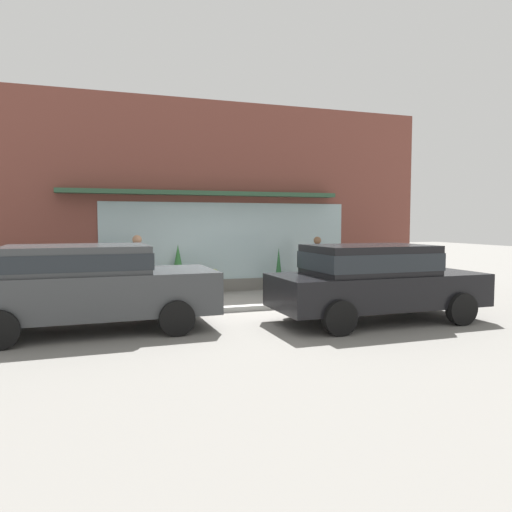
{
  "coord_description": "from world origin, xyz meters",
  "views": [
    {
      "loc": [
        -3.15,
        -10.78,
        2.04
      ],
      "look_at": [
        0.95,
        1.2,
        1.15
      ],
      "focal_mm": 34.36,
      "sensor_mm": 36.0,
      "label": 1
    }
  ],
  "objects_px": {
    "potted_plant_window_right": "(99,284)",
    "potted_plant_trailing_edge": "(14,290)",
    "parked_car_dark_gray": "(86,282)",
    "fire_hydrant": "(157,288)",
    "potted_plant_low_front": "(178,271)",
    "pedestrian_with_handbag": "(137,264)",
    "pedestrian_passerby": "(317,260)",
    "potted_plant_window_left": "(213,280)",
    "parked_car_black": "(374,278)",
    "potted_plant_window_center": "(279,270)",
    "potted_plant_corner_tall": "(344,269)"
  },
  "relations": [
    {
      "from": "potted_plant_corner_tall",
      "to": "potted_plant_trailing_edge",
      "type": "bearing_deg",
      "value": -179.59
    },
    {
      "from": "potted_plant_low_front",
      "to": "potted_plant_window_left",
      "type": "relative_size",
      "value": 1.92
    },
    {
      "from": "fire_hydrant",
      "to": "potted_plant_window_right",
      "type": "distance_m",
      "value": 2.33
    },
    {
      "from": "potted_plant_corner_tall",
      "to": "potted_plant_window_left",
      "type": "bearing_deg",
      "value": -179.95
    },
    {
      "from": "parked_car_dark_gray",
      "to": "potted_plant_window_left",
      "type": "xyz_separation_m",
      "value": [
        3.3,
        3.58,
        -0.5
      ]
    },
    {
      "from": "potted_plant_window_right",
      "to": "potted_plant_window_center",
      "type": "relative_size",
      "value": 0.56
    },
    {
      "from": "parked_car_black",
      "to": "potted_plant_low_front",
      "type": "bearing_deg",
      "value": 122.52
    },
    {
      "from": "pedestrian_passerby",
      "to": "potted_plant_low_front",
      "type": "distance_m",
      "value": 3.94
    },
    {
      "from": "pedestrian_passerby",
      "to": "potted_plant_trailing_edge",
      "type": "bearing_deg",
      "value": -50.81
    },
    {
      "from": "parked_car_dark_gray",
      "to": "potted_plant_trailing_edge",
      "type": "distance_m",
      "value": 3.95
    },
    {
      "from": "potted_plant_window_center",
      "to": "potted_plant_trailing_edge",
      "type": "distance_m",
      "value": 6.98
    },
    {
      "from": "parked_car_dark_gray",
      "to": "potted_plant_window_center",
      "type": "distance_m",
      "value": 6.42
    },
    {
      "from": "potted_plant_low_front",
      "to": "potted_plant_window_right",
      "type": "distance_m",
      "value": 2.12
    },
    {
      "from": "parked_car_black",
      "to": "potted_plant_window_center",
      "type": "xyz_separation_m",
      "value": [
        -0.26,
        4.61,
        -0.27
      ]
    },
    {
      "from": "parked_car_black",
      "to": "potted_plant_low_front",
      "type": "xyz_separation_m",
      "value": [
        -3.15,
        4.87,
        -0.21
      ]
    },
    {
      "from": "fire_hydrant",
      "to": "potted_plant_trailing_edge",
      "type": "relative_size",
      "value": 1.21
    },
    {
      "from": "parked_car_dark_gray",
      "to": "potted_plant_window_left",
      "type": "height_order",
      "value": "parked_car_dark_gray"
    },
    {
      "from": "fire_hydrant",
      "to": "potted_plant_low_front",
      "type": "height_order",
      "value": "potted_plant_low_front"
    },
    {
      "from": "potted_plant_window_left",
      "to": "potted_plant_trailing_edge",
      "type": "height_order",
      "value": "potted_plant_trailing_edge"
    },
    {
      "from": "potted_plant_low_front",
      "to": "potted_plant_window_left",
      "type": "bearing_deg",
      "value": -19.42
    },
    {
      "from": "fire_hydrant",
      "to": "potted_plant_corner_tall",
      "type": "distance_m",
      "value": 6.07
    },
    {
      "from": "pedestrian_passerby",
      "to": "potted_plant_window_right",
      "type": "relative_size",
      "value": 2.26
    },
    {
      "from": "pedestrian_with_handbag",
      "to": "pedestrian_passerby",
      "type": "bearing_deg",
      "value": 175.56
    },
    {
      "from": "potted_plant_window_right",
      "to": "potted_plant_trailing_edge",
      "type": "relative_size",
      "value": 0.91
    },
    {
      "from": "potted_plant_corner_tall",
      "to": "potted_plant_window_center",
      "type": "xyz_separation_m",
      "value": [
        -2.13,
        0.06,
        0.03
      ]
    },
    {
      "from": "potted_plant_trailing_edge",
      "to": "pedestrian_passerby",
      "type": "bearing_deg",
      "value": -3.39
    },
    {
      "from": "pedestrian_passerby",
      "to": "potted_plant_window_left",
      "type": "relative_size",
      "value": 2.19
    },
    {
      "from": "potted_plant_corner_tall",
      "to": "parked_car_dark_gray",
      "type": "bearing_deg",
      "value": -154.15
    },
    {
      "from": "parked_car_black",
      "to": "parked_car_dark_gray",
      "type": "bearing_deg",
      "value": 169.72
    },
    {
      "from": "potted_plant_corner_tall",
      "to": "potted_plant_window_center",
      "type": "distance_m",
      "value": 2.13
    },
    {
      "from": "pedestrian_with_handbag",
      "to": "potted_plant_corner_tall",
      "type": "relative_size",
      "value": 1.4
    },
    {
      "from": "pedestrian_passerby",
      "to": "parked_car_dark_gray",
      "type": "distance_m",
      "value": 6.93
    },
    {
      "from": "potted_plant_corner_tall",
      "to": "potted_plant_window_center",
      "type": "bearing_deg",
      "value": 178.44
    },
    {
      "from": "potted_plant_window_right",
      "to": "potted_plant_trailing_edge",
      "type": "xyz_separation_m",
      "value": [
        -1.98,
        -0.44,
        -0.01
      ]
    },
    {
      "from": "fire_hydrant",
      "to": "potted_plant_trailing_edge",
      "type": "distance_m",
      "value": 3.58
    },
    {
      "from": "potted_plant_window_center",
      "to": "pedestrian_with_handbag",
      "type": "bearing_deg",
      "value": -166.7
    },
    {
      "from": "potted_plant_window_right",
      "to": "potted_plant_window_center",
      "type": "height_order",
      "value": "potted_plant_window_center"
    },
    {
      "from": "parked_car_black",
      "to": "potted_plant_trailing_edge",
      "type": "distance_m",
      "value": 8.53
    },
    {
      "from": "parked_car_dark_gray",
      "to": "potted_plant_corner_tall",
      "type": "distance_m",
      "value": 8.23
    },
    {
      "from": "potted_plant_window_right",
      "to": "potted_plant_trailing_edge",
      "type": "height_order",
      "value": "potted_plant_trailing_edge"
    },
    {
      "from": "pedestrian_passerby",
      "to": "potted_plant_window_center",
      "type": "xyz_separation_m",
      "value": [
        -0.95,
        0.59,
        -0.33
      ]
    },
    {
      "from": "pedestrian_with_handbag",
      "to": "pedestrian_passerby",
      "type": "height_order",
      "value": "pedestrian_with_handbag"
    },
    {
      "from": "fire_hydrant",
      "to": "parked_car_dark_gray",
      "type": "distance_m",
      "value": 2.57
    },
    {
      "from": "pedestrian_passerby",
      "to": "potted_plant_trailing_edge",
      "type": "height_order",
      "value": "pedestrian_passerby"
    },
    {
      "from": "potted_plant_low_front",
      "to": "potted_plant_corner_tall",
      "type": "xyz_separation_m",
      "value": [
        5.02,
        -0.32,
        -0.09
      ]
    },
    {
      "from": "parked_car_black",
      "to": "fire_hydrant",
      "type": "bearing_deg",
      "value": 142.94
    },
    {
      "from": "fire_hydrant",
      "to": "parked_car_black",
      "type": "relative_size",
      "value": 0.22
    },
    {
      "from": "fire_hydrant",
      "to": "parked_car_black",
      "type": "distance_m",
      "value": 4.99
    },
    {
      "from": "potted_plant_window_left",
      "to": "pedestrian_with_handbag",
      "type": "bearing_deg",
      "value": -157.02
    },
    {
      "from": "potted_plant_window_left",
      "to": "potted_plant_window_center",
      "type": "bearing_deg",
      "value": 1.8
    }
  ]
}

